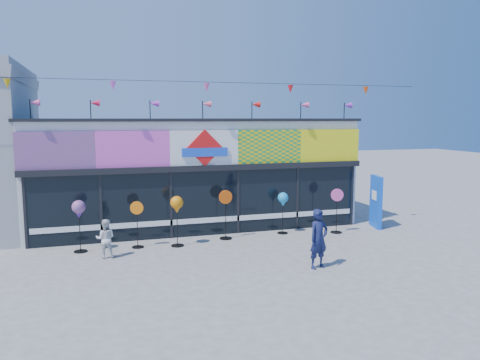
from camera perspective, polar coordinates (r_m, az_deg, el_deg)
name	(u,v)px	position (r m, az deg, el deg)	size (l,w,h in m)	color
ground	(232,264)	(13.51, -0.99, -10.19)	(80.00, 80.00, 0.00)	slate
kite_shop	(191,170)	(18.76, -6.01, 1.19)	(16.00, 5.70, 5.31)	white
blue_sign	(376,201)	(18.42, 16.23, -2.53)	(0.37, 0.99, 1.96)	blue
spinner_0	(79,211)	(15.18, -19.05, -3.55)	(0.41, 0.41, 1.63)	black
spinner_1	(137,223)	(15.30, -12.42, -5.17)	(0.42, 0.38, 1.50)	black
spinner_2	(177,206)	(15.14, -7.71, -3.18)	(0.42, 0.42, 1.64)	black
spinner_3	(226,213)	(15.99, -1.76, -4.07)	(0.48, 0.43, 1.69)	black
spinner_4	(283,201)	(16.74, 5.26, -2.52)	(0.38, 0.38, 1.49)	black
spinner_5	(337,210)	(17.18, 11.71, -3.55)	(0.44, 0.41, 1.61)	black
adult_man	(319,239)	(13.12, 9.57, -7.09)	(0.60, 0.39, 1.65)	#161C45
child	(105,239)	(14.49, -16.09, -6.87)	(0.56, 0.33, 1.16)	silver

